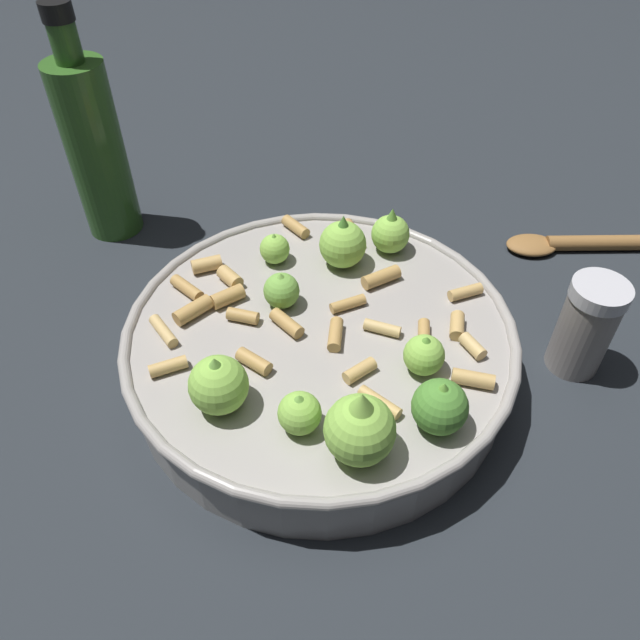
% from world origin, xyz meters
% --- Properties ---
extents(ground_plane, '(2.40, 2.40, 0.00)m').
position_xyz_m(ground_plane, '(0.00, 0.00, 0.00)').
color(ground_plane, '#23282D').
extents(cooking_pan, '(0.31, 0.31, 0.11)m').
position_xyz_m(cooking_pan, '(0.00, 0.00, 0.03)').
color(cooking_pan, '#9E9993').
rests_on(cooking_pan, ground).
extents(pepper_shaker, '(0.05, 0.05, 0.09)m').
position_xyz_m(pepper_shaker, '(-0.15, 0.15, 0.04)').
color(pepper_shaker, gray).
rests_on(pepper_shaker, ground).
extents(olive_oil_bottle, '(0.06, 0.06, 0.23)m').
position_xyz_m(olive_oil_bottle, '(0.00, -0.30, 0.10)').
color(olive_oil_bottle, '#336023').
rests_on(olive_oil_bottle, ground).
extents(wooden_spoon, '(0.19, 0.20, 0.02)m').
position_xyz_m(wooden_spoon, '(-0.33, 0.11, 0.01)').
color(wooden_spoon, olive).
rests_on(wooden_spoon, ground).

